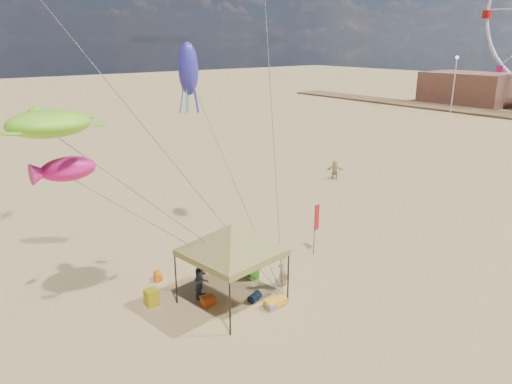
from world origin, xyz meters
The scene contains 20 objects.
ground centered at (0.00, 0.00, 0.00)m, with size 280.00×280.00×0.00m, color tan.
canopy_tent centered at (-2.39, 1.53, 3.37)m, with size 6.51×6.51×4.05m.
feather_flag centered at (3.78, 2.92, 1.79)m, with size 0.40×0.11×2.65m.
cooler_red centered at (-3.29, 1.98, 0.19)m, with size 0.54×0.38×0.38m, color #B4400E.
cooler_blue centered at (-0.28, 5.07, 0.19)m, with size 0.54×0.38×0.38m, color #1435A3.
bag_navy centered at (-1.57, 1.07, 0.18)m, with size 0.36×0.36×0.60m, color #0B1734.
bag_orange centered at (-3.89, 5.26, 0.18)m, with size 0.36×0.36×0.60m, color orange.
chair_green centered at (-0.44, 2.75, 0.35)m, with size 0.50×0.50×0.70m, color #247D16.
chair_yellow centered at (-5.11, 3.41, 0.35)m, with size 0.50×0.50×0.70m, color gold.
crate_grey centered at (-1.50, 0.08, 0.14)m, with size 0.34×0.30×0.28m, color gray.
beach_cart centered at (-1.16, 0.21, 0.20)m, with size 0.90×0.50×0.24m, color #FFA51C.
person_near_a centered at (0.15, 1.26, 0.88)m, with size 0.64×0.42×1.75m, color tan.
person_near_b centered at (-3.09, 2.74, 0.85)m, with size 0.83×0.64×1.70m, color #39404E.
person_near_c centered at (0.38, 3.38, 0.77)m, with size 1.00×0.57×1.55m, color silver.
person_far_c centered at (14.69, 11.81, 0.74)m, with size 1.38×0.44×1.49m, color tan.
building_north centered at (67.00, 30.00, 2.60)m, with size 10.00×14.00×5.20m, color #8C5947.
lamp_north centered at (55.00, 26.00, 5.52)m, with size 0.50×0.50×8.25m.
turtle_kite centered at (-8.00, 4.27, 7.70)m, with size 2.83×2.27×0.94m, color #82E624.
fish_kite centered at (-7.51, 4.32, 6.01)m, with size 2.00×1.00×0.89m, color #F4157D.
squid_kite centered at (0.06, 8.58, 9.06)m, with size 1.00×1.00×2.61m, color #352EAF.
Camera 1 is at (-12.45, -12.96, 10.44)m, focal length 33.66 mm.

